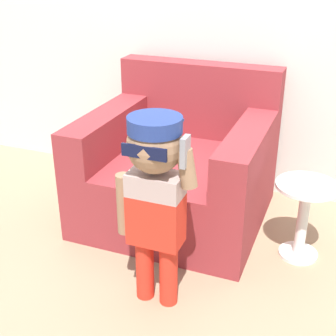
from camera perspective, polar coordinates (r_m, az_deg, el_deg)
The scene contains 4 objects.
ground_plane at distance 2.92m, azimuth -1.86°, elevation -7.17°, with size 10.00×10.00×0.00m, color #998466.
armchair at distance 2.92m, azimuth 1.41°, elevation -0.13°, with size 1.06×1.01×0.90m.
person_child at distance 2.04m, azimuth -1.59°, elevation -2.06°, with size 0.39×0.29×0.94m.
side_table at distance 2.64m, azimuth 16.20°, elevation -5.31°, with size 0.33×0.33×0.45m.
Camera 1 is at (0.99, -2.26, 1.56)m, focal length 50.00 mm.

